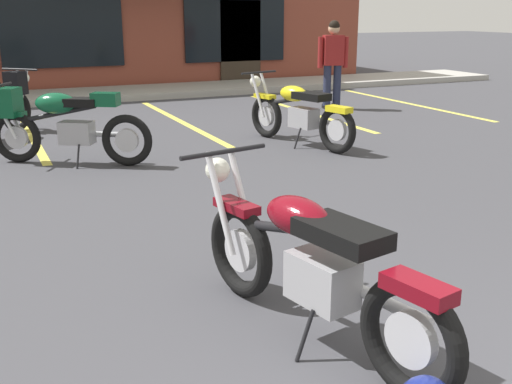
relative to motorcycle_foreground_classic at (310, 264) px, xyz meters
name	(u,v)px	position (x,y,z in m)	size (l,w,h in m)	color
ground_plane	(220,216)	(0.32, 2.27, -0.46)	(80.00, 80.00, 0.00)	#3D3D42
sidewalk_kerb	(74,96)	(0.32, 10.99, -0.39)	(22.00, 1.80, 0.14)	#A8A59E
brick_storefront_building	(46,14)	(0.32, 14.79, 1.30)	(15.80, 6.58, 3.51)	brown
painted_stall_lines	(108,126)	(0.32, 7.39, -0.46)	(12.50, 4.80, 0.01)	#DBCC4C
motorcycle_foreground_classic	(310,264)	(0.00, 0.00, 0.00)	(0.84, 2.09, 0.98)	black
motorcycle_red_sportbike	(61,122)	(-0.71, 5.02, 0.07)	(1.86, 1.35, 0.98)	black
motorcycle_black_cruiser	(299,113)	(2.52, 4.80, 0.00)	(0.93, 2.06, 0.98)	black
person_in_shorts_foreground	(333,59)	(4.70, 7.49, 0.49)	(0.61, 0.35, 1.68)	black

